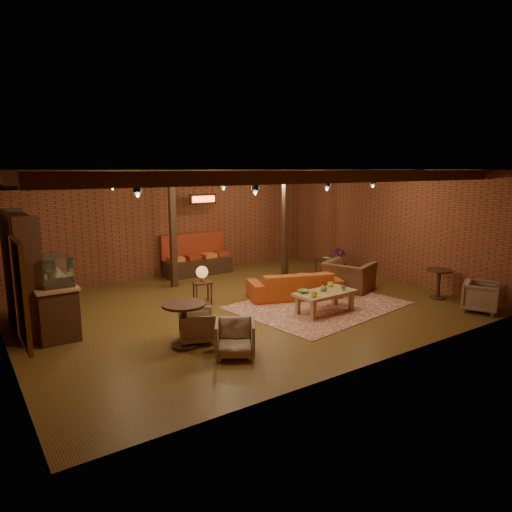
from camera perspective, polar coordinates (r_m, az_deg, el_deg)
floor at (r=10.96m, az=-1.61°, el=-6.23°), size 10.00×10.00×0.00m
ceiling at (r=10.48m, az=-1.71°, el=10.74°), size 10.00×8.00×0.02m
wall_back at (r=14.11m, az=-10.45°, el=4.09°), size 10.00×0.02×3.20m
wall_front at (r=7.60m, az=14.79°, el=-1.83°), size 10.00×0.02×3.20m
wall_right at (r=13.92m, az=16.01°, el=3.75°), size 0.02×8.00×3.20m
ceiling_beams at (r=10.48m, az=-1.71°, el=10.08°), size 9.80×6.40×0.22m
ceiling_pipe at (r=11.87m, az=-5.90°, el=9.01°), size 9.60×0.12×0.12m
post_left at (r=12.60m, az=-10.36°, el=3.29°), size 0.16×0.16×3.20m
post_right at (r=13.83m, az=3.69°, el=4.11°), size 0.16×0.16×3.20m
service_counter at (r=10.25m, az=-24.63°, el=-3.81°), size 0.80×2.50×1.60m
plant_counter at (r=10.37m, az=-24.45°, el=-1.26°), size 0.35×0.39×0.30m
shelving_hutch at (r=10.21m, az=-27.11°, el=-1.77°), size 0.52×2.00×2.40m
chalkboard_menu at (r=6.78m, az=-27.27°, el=-4.22°), size 0.08×0.96×1.46m
banquette at (r=14.13m, az=-7.33°, el=-0.33°), size 2.10×0.70×1.00m
service_sign at (r=13.50m, az=-6.65°, el=7.09°), size 0.86×0.06×0.30m
ceiling_spotlights at (r=10.49m, az=-1.70°, el=8.88°), size 6.40×4.40×0.28m
rug at (r=11.08m, az=7.80°, el=-6.11°), size 4.17×3.41×0.01m
sofa at (r=11.58m, az=4.83°, el=-3.59°), size 2.49×1.62×0.68m
coffee_table at (r=10.45m, az=8.54°, el=-4.72°), size 1.46×0.77×0.74m
side_table_lamp at (r=11.06m, az=-6.76°, el=-2.37°), size 0.54×0.54×0.92m
round_table_left at (r=8.46m, az=-8.99°, el=-7.60°), size 0.80×0.80×0.83m
armchair_a at (r=8.77m, az=-7.33°, el=-8.49°), size 0.79×0.81×0.66m
armchair_b at (r=8.07m, az=-2.65°, el=-10.03°), size 0.90×0.89×0.69m
armchair_right at (r=12.44m, az=11.54°, el=-1.88°), size 1.15×1.40×1.05m
side_table_book at (r=14.02m, az=8.56°, el=-0.46°), size 0.62×0.62×0.56m
round_table_right at (r=12.32m, az=21.87°, el=-2.71°), size 0.63×0.63×0.74m
armchair_far at (r=11.67m, az=26.32°, el=-4.40°), size 0.96×0.94×0.75m
plant_tall at (r=14.11m, az=10.40°, el=2.51°), size 1.66×1.66×2.43m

